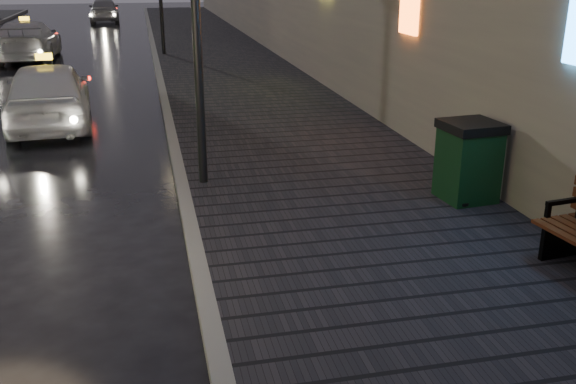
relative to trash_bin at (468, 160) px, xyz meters
name	(u,v)px	position (x,y,z in m)	size (l,w,h in m)	color
sidewalk	(219,58)	(-1.72, 16.67, -0.68)	(4.60, 58.00, 0.15)	black
curb	(156,59)	(-4.12, 16.67, -0.68)	(0.20, 58.00, 0.15)	slate
trash_bin	(468,160)	(0.00, 0.00, 0.00)	(0.85, 0.85, 1.19)	black
taxi_near	(49,94)	(-6.71, 6.81, -0.01)	(1.76, 4.38, 1.49)	silver
taxi_mid	(27,41)	(-8.82, 18.04, -0.01)	(2.07, 5.09, 1.48)	silver
car_far	(104,10)	(-6.73, 34.50, -0.01)	(1.75, 4.36, 1.49)	gray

